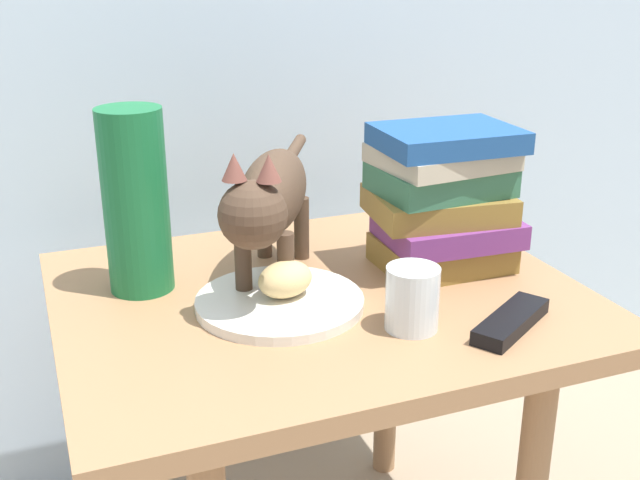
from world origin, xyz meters
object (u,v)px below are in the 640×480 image
object	(u,v)px
plate	(280,302)
cat	(270,198)
bread_roll	(285,279)
green_vase	(136,202)
candle_jar	(412,302)
tv_remote	(511,321)
book_stack	(442,198)
side_table	(320,337)

from	to	relation	value
plate	cat	size ratio (longest dim) A/B	0.54
bread_roll	green_vase	world-z (taller)	green_vase
candle_jar	tv_remote	distance (m)	0.13
book_stack	tv_remote	size ratio (longest dim) A/B	1.48
side_table	green_vase	xyz separation A→B (m)	(-0.24, 0.11, 0.20)
cat	book_stack	size ratio (longest dim) A/B	1.95
candle_jar	plate	bearing A→B (deg)	138.73
bread_roll	green_vase	bearing A→B (deg)	143.08
side_table	green_vase	size ratio (longest dim) A/B	2.80
cat	candle_jar	xyz separation A→B (m)	(0.12, -0.20, -0.09)
candle_jar	tv_remote	world-z (taller)	candle_jar
side_table	cat	size ratio (longest dim) A/B	1.71
bread_roll	tv_remote	size ratio (longest dim) A/B	0.53
side_table	tv_remote	bearing A→B (deg)	-46.03
side_table	book_stack	xyz separation A→B (m)	(0.21, 0.03, 0.18)
side_table	plate	distance (m)	0.11
book_stack	candle_jar	world-z (taller)	book_stack
bread_roll	candle_jar	world-z (taller)	candle_jar
tv_remote	cat	bearing A→B (deg)	102.03
side_table	cat	world-z (taller)	cat
green_vase	tv_remote	bearing A→B (deg)	-35.60
bread_roll	side_table	bearing A→B (deg)	21.42
side_table	cat	bearing A→B (deg)	134.62
plate	green_vase	size ratio (longest dim) A/B	0.88
bread_roll	plate	bearing A→B (deg)	-163.85
book_stack	plate	bearing A→B (deg)	-169.52
side_table	plate	world-z (taller)	plate
cat	green_vase	size ratio (longest dim) A/B	1.64
side_table	book_stack	size ratio (longest dim) A/B	3.33
cat	tv_remote	bearing A→B (deg)	-45.89
book_stack	green_vase	bearing A→B (deg)	169.47
side_table	tv_remote	size ratio (longest dim) A/B	4.94
book_stack	green_vase	distance (m)	0.45
plate	tv_remote	bearing A→B (deg)	-33.24
plate	book_stack	xyz separation A→B (m)	(0.28, 0.05, 0.10)
side_table	bread_roll	bearing A→B (deg)	-158.58
plate	bread_roll	xyz separation A→B (m)	(0.01, 0.00, 0.03)
side_table	plate	bearing A→B (deg)	-159.28
plate	book_stack	world-z (taller)	book_stack
green_vase	candle_jar	world-z (taller)	green_vase
candle_jar	tv_remote	size ratio (longest dim) A/B	0.57
cat	book_stack	distance (m)	0.27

